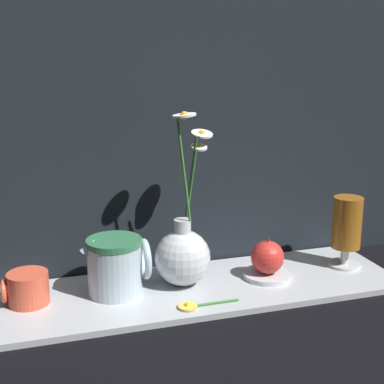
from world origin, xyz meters
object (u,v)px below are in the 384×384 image
object	(u,v)px
orange_fruit	(268,258)
tea_glass	(347,226)
ceramic_pitcher	(116,263)
vase_with_flowers	(183,254)
yellow_mug	(27,288)

from	to	relation	value
orange_fruit	tea_glass	bearing A→B (deg)	3.02
ceramic_pitcher	orange_fruit	size ratio (longest dim) A/B	1.69
vase_with_flowers	orange_fruit	size ratio (longest dim) A/B	4.55
tea_glass	orange_fruit	bearing A→B (deg)	-176.98
ceramic_pitcher	tea_glass	distance (m)	0.50
tea_glass	orange_fruit	world-z (taller)	tea_glass
yellow_mug	ceramic_pitcher	bearing A→B (deg)	-0.98
yellow_mug	tea_glass	distance (m)	0.67
yellow_mug	tea_glass	world-z (taller)	tea_glass
vase_with_flowers	yellow_mug	size ratio (longest dim) A/B	4.09
ceramic_pitcher	orange_fruit	bearing A→B (deg)	-3.39
tea_glass	orange_fruit	size ratio (longest dim) A/B	2.02
vase_with_flowers	tea_glass	xyz separation A→B (m)	(0.37, -0.01, 0.03)
vase_with_flowers	ceramic_pitcher	bearing A→B (deg)	-178.52
orange_fruit	yellow_mug	bearing A→B (deg)	177.45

